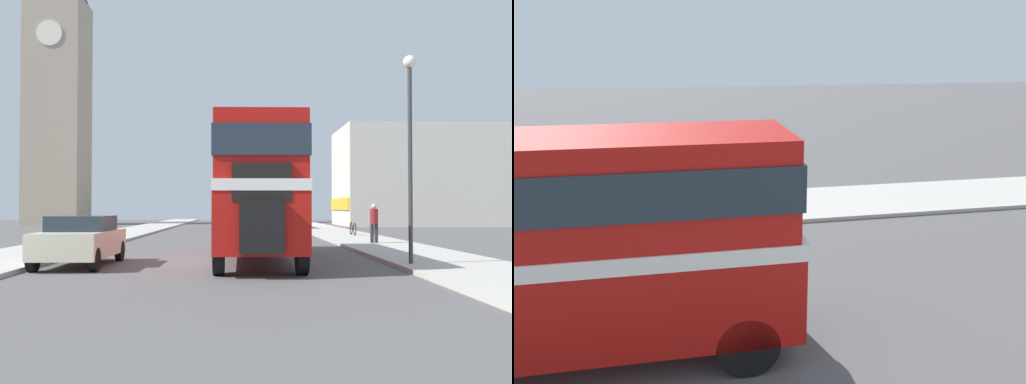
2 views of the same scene
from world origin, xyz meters
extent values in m
plane|color=#565454|center=(0.00, 0.00, 0.00)|extent=(120.00, 120.00, 0.00)
cube|color=#B7B2A8|center=(6.75, 0.00, 0.06)|extent=(3.50, 120.00, 0.12)
cube|color=#B7B2A8|center=(-6.75, 0.00, 0.06)|extent=(3.50, 120.00, 0.12)
cube|color=#B2140F|center=(1.17, 0.54, 1.31)|extent=(2.35, 10.19, 1.56)
cube|color=white|center=(1.17, 0.54, 2.23)|extent=(2.38, 10.24, 0.28)
cube|color=#B2140F|center=(1.17, 0.54, 3.22)|extent=(2.31, 9.98, 1.70)
cube|color=#232D38|center=(1.17, 0.54, 3.31)|extent=(2.38, 10.09, 0.77)
cube|color=black|center=(1.17, -4.65, 1.23)|extent=(1.06, 0.20, 1.25)
cube|color=black|center=(1.17, -4.51, 2.28)|extent=(1.41, 0.12, 0.91)
cylinder|color=black|center=(0.13, -3.67, 0.55)|extent=(0.28, 1.10, 1.10)
cylinder|color=black|center=(2.21, -3.67, 0.55)|extent=(0.28, 1.10, 1.10)
cylinder|color=black|center=(0.13, 4.64, 0.55)|extent=(0.28, 1.10, 1.10)
cylinder|color=black|center=(2.21, 4.64, 0.55)|extent=(0.28, 1.10, 1.10)
cube|color=#B2140F|center=(1.13, 27.60, 1.32)|extent=(2.44, 9.14, 1.60)
cube|color=white|center=(1.13, 27.60, 2.27)|extent=(2.47, 9.19, 0.29)
cube|color=#B2140F|center=(1.13, 27.60, 3.29)|extent=(2.39, 8.96, 1.75)
cube|color=#232D38|center=(1.13, 27.60, 3.38)|extent=(2.47, 9.05, 0.79)
cube|color=black|center=(1.13, 22.93, 1.24)|extent=(1.10, 0.20, 1.28)
cube|color=black|center=(1.13, 23.06, 2.33)|extent=(1.47, 0.12, 0.93)
cylinder|color=black|center=(0.05, 23.91, 0.55)|extent=(0.28, 1.10, 1.10)
cylinder|color=black|center=(2.21, 23.91, 0.55)|extent=(0.28, 1.10, 1.10)
cylinder|color=black|center=(0.05, 31.18, 0.55)|extent=(0.28, 1.10, 1.10)
cylinder|color=black|center=(2.21, 31.18, 0.55)|extent=(0.28, 1.10, 1.10)
cube|color=beige|center=(-3.95, -1.31, 0.65)|extent=(1.79, 4.02, 0.72)
cube|color=#232D38|center=(-3.95, -1.15, 1.22)|extent=(1.58, 2.09, 0.43)
cylinder|color=black|center=(-4.74, -2.87, 0.32)|extent=(0.20, 0.64, 0.64)
cylinder|color=black|center=(-3.15, -2.87, 0.32)|extent=(0.20, 0.64, 0.64)
cylinder|color=black|center=(-4.74, 0.26, 0.32)|extent=(0.20, 0.64, 0.64)
cylinder|color=black|center=(-3.15, 0.26, 0.32)|extent=(0.20, 0.64, 0.64)
cylinder|color=#282833|center=(6.49, 7.24, 0.54)|extent=(0.16, 0.16, 0.84)
cylinder|color=#282833|center=(6.68, 7.24, 0.54)|extent=(0.16, 0.16, 0.84)
cylinder|color=maroon|center=(6.59, 7.24, 1.29)|extent=(0.35, 0.35, 0.67)
sphere|color=beige|center=(6.59, 7.24, 1.74)|extent=(0.23, 0.23, 0.23)
torus|color=black|center=(7.03, 13.74, 0.48)|extent=(0.05, 0.71, 0.71)
torus|color=black|center=(7.03, 14.79, 0.48)|extent=(0.05, 0.71, 0.71)
cylinder|color=maroon|center=(7.03, 14.27, 0.62)|extent=(0.04, 1.06, 0.34)
cylinder|color=maroon|center=(7.03, 14.64, 0.69)|extent=(0.04, 0.04, 0.43)
cylinder|color=#38383D|center=(5.44, -2.05, 2.87)|extent=(0.12, 0.12, 5.50)
sphere|color=#EFEACC|center=(5.44, -2.05, 5.80)|extent=(0.36, 0.36, 0.36)
cube|color=tan|center=(-17.56, 39.01, 11.16)|extent=(5.38, 5.38, 22.32)
cylinder|color=silver|center=(-17.56, 36.27, 18.30)|extent=(2.42, 0.10, 2.42)
cube|color=beige|center=(17.02, 35.39, 4.57)|extent=(14.03, 9.83, 9.13)
cube|color=gold|center=(9.95, 35.39, 2.01)|extent=(0.12, 9.34, 1.10)
camera|label=1|loc=(0.68, -17.90, 1.68)|focal=40.00mm
camera|label=2|loc=(9.56, 3.61, 5.47)|focal=35.00mm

